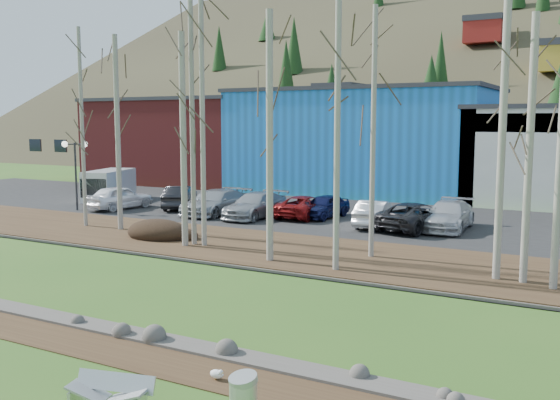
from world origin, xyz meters
The scene contains 34 objects.
dirt_strip centered at (0.00, 2.10, 0.01)m, with size 80.00×1.80×0.03m, color #382616.
near_bank_rocks centered at (0.00, 3.10, 0.00)m, with size 80.00×0.80×0.50m, color #47423D, non-canonical shape.
river centered at (0.00, 7.20, 0.00)m, with size 80.00×8.00×0.90m, color black, non-canonical shape.
far_bank_rocks centered at (0.00, 11.30, 0.00)m, with size 80.00×0.80×0.46m, color #47423D, non-canonical shape.
far_bank centered at (0.00, 14.50, 0.07)m, with size 80.00×7.00×0.15m, color #382616.
parking_lot centered at (0.00, 25.00, 0.07)m, with size 80.00×14.00×0.14m, color black.
building_brick centered at (-24.00, 39.00, 3.91)m, with size 16.32×12.24×7.80m.
building_blue centered at (-6.00, 39.00, 4.16)m, with size 20.40×12.24×8.30m.
hillside centered at (0.00, 84.00, 17.50)m, with size 160.00×72.00×35.00m, color #302A1C, non-canonical shape.
bench_damaged centered at (3.91, -0.44, 0.37)m, with size 1.74×0.91×0.74m.
seagull centered at (4.95, 1.76, 0.16)m, with size 0.40×0.20×0.30m.
dirt_mound centered at (-6.89, 13.99, 0.47)m, with size 3.25×2.30×0.64m, color black.
birch_0 centered at (-10.07, 14.86, 5.08)m, with size 0.26×0.26×9.86m.
birch_1 centered at (-12.46, 14.78, 5.34)m, with size 0.20×0.20×10.39m.
birch_2 centered at (-4.51, 13.02, 4.85)m, with size 0.28×0.28×9.41m.
birch_3 centered at (-3.78, 13.47, 5.71)m, with size 0.23×0.23×11.12m.
birch_4 centered at (0.32, 12.24, 5.05)m, with size 0.28×0.28×9.80m.
birch_5 centered at (3.63, 14.88, 5.20)m, with size 0.21×0.21×10.10m.
birch_6 centered at (3.28, 12.05, 5.27)m, with size 0.23×0.23×10.25m.
birch_7 centered at (8.82, 13.53, 5.20)m, with size 0.27×0.27×10.09m.
birch_10 centered at (9.73, 13.44, 4.71)m, with size 0.26×0.26×9.12m.
birch_11 centered at (-4.34, 13.47, 5.71)m, with size 0.23×0.23×11.12m.
street_lamp centered at (-17.39, 18.82, 3.55)m, with size 1.55×0.88×4.33m.
car_0 centered at (-15.39, 20.50, 0.90)m, with size 1.78×4.43×1.51m, color white.
car_1 centered at (-12.22, 22.59, 0.87)m, with size 1.55×4.44×1.46m, color black.
car_2 centered at (-3.49, 23.04, 0.78)m, with size 2.12×4.59×1.28m, color maroon.
car_3 centered at (-5.95, 21.55, 0.87)m, with size 2.03×5.00×1.45m, color #9DA0A5.
car_4 centered at (-2.45, 23.45, 0.81)m, with size 1.59×3.96×1.35m, color #121744.
car_5 centered at (1.16, 22.03, 0.84)m, with size 1.48×4.25×1.40m, color silver.
car_6 centered at (3.35, 21.99, 0.85)m, with size 2.36×5.11×1.42m, color #28272A.
car_7 centered at (4.82, 22.89, 0.88)m, with size 2.06×5.07×1.47m, color #BCBCBF.
car_8 centered at (-8.94, 21.55, 0.87)m, with size 2.03×5.00×1.45m, color #9DA0A5.
car_9 centered at (-8.55, 21.55, 0.87)m, with size 2.03×5.00×1.45m, color #9DA0A5.
van_grey centered at (-19.42, 23.65, 1.19)m, with size 3.40×5.19×2.10m.
Camera 1 is at (12.47, -9.09, 5.68)m, focal length 40.00 mm.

